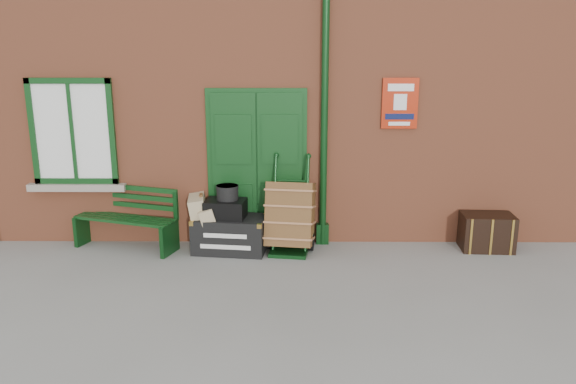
{
  "coord_description": "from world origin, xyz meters",
  "views": [
    {
      "loc": [
        0.2,
        -6.39,
        2.82
      ],
      "look_at": [
        0.15,
        0.6,
        1.0
      ],
      "focal_mm": 35.0,
      "sensor_mm": 36.0,
      "label": 1
    }
  ],
  "objects_px": {
    "bench": "(128,216)",
    "porter_trolley": "(290,216)",
    "houdini_trunk": "(230,234)",
    "dark_trunk": "(487,232)"
  },
  "relations": [
    {
      "from": "houdini_trunk",
      "to": "dark_trunk",
      "type": "xyz_separation_m",
      "value": [
        3.65,
        0.11,
        0.01
      ]
    },
    {
      "from": "bench",
      "to": "porter_trolley",
      "type": "height_order",
      "value": "porter_trolley"
    },
    {
      "from": "houdini_trunk",
      "to": "dark_trunk",
      "type": "distance_m",
      "value": 3.66
    },
    {
      "from": "bench",
      "to": "houdini_trunk",
      "type": "xyz_separation_m",
      "value": [
        1.48,
        -0.18,
        -0.21
      ]
    },
    {
      "from": "bench",
      "to": "houdini_trunk",
      "type": "bearing_deg",
      "value": 11.35
    },
    {
      "from": "houdini_trunk",
      "to": "porter_trolley",
      "type": "relative_size",
      "value": 0.75
    },
    {
      "from": "houdini_trunk",
      "to": "porter_trolley",
      "type": "height_order",
      "value": "porter_trolley"
    },
    {
      "from": "bench",
      "to": "houdini_trunk",
      "type": "relative_size",
      "value": 1.54
    },
    {
      "from": "porter_trolley",
      "to": "houdini_trunk",
      "type": "bearing_deg",
      "value": -169.68
    },
    {
      "from": "dark_trunk",
      "to": "houdini_trunk",
      "type": "bearing_deg",
      "value": -175.07
    }
  ]
}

